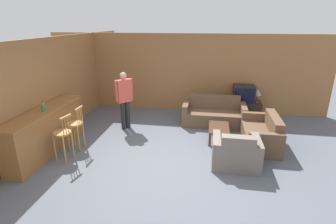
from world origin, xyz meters
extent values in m
plane|color=#565B66|center=(0.00, 0.00, 0.00)|extent=(24.00, 24.00, 0.00)
cube|color=#9E6B3D|center=(0.00, 3.72, 1.30)|extent=(9.40, 0.08, 2.60)
cube|color=#9E6B3D|center=(-3.16, 1.36, 1.30)|extent=(0.08, 8.72, 2.60)
cube|color=brown|center=(-2.83, 0.06, 0.50)|extent=(0.47, 2.55, 1.01)
cube|color=brown|center=(-2.83, 0.06, 1.03)|extent=(0.55, 2.61, 0.05)
cylinder|color=#B77F42|center=(-2.26, -0.22, 0.65)|extent=(0.45, 0.45, 0.04)
cylinder|color=#B77F42|center=(-2.36, -0.07, 0.32)|extent=(0.04, 0.04, 0.63)
cylinder|color=#B77F42|center=(-2.41, -0.33, 0.32)|extent=(0.04, 0.04, 0.63)
cylinder|color=#B77F42|center=(-2.10, -0.12, 0.32)|extent=(0.04, 0.04, 0.63)
cylinder|color=#B77F42|center=(-2.15, -0.38, 0.32)|extent=(0.04, 0.04, 0.63)
cylinder|color=#B77F42|center=(-2.07, -0.14, 0.85)|extent=(0.02, 0.02, 0.36)
cylinder|color=#B77F42|center=(-2.09, -0.22, 0.85)|extent=(0.02, 0.02, 0.36)
cylinder|color=#B77F42|center=(-2.10, -0.29, 0.85)|extent=(0.02, 0.02, 0.36)
cylinder|color=#B77F42|center=(-2.12, -0.37, 0.85)|extent=(0.02, 0.02, 0.36)
cube|color=#B77F42|center=(-2.10, -0.26, 1.05)|extent=(0.10, 0.32, 0.04)
cylinder|color=#B77F42|center=(-2.26, 0.33, 0.65)|extent=(0.38, 0.38, 0.04)
cylinder|color=#B77F42|center=(-2.39, 0.46, 0.32)|extent=(0.04, 0.04, 0.63)
cylinder|color=#B77F42|center=(-2.39, 0.20, 0.32)|extent=(0.04, 0.04, 0.63)
cylinder|color=#B77F42|center=(-2.12, 0.46, 0.32)|extent=(0.04, 0.04, 0.63)
cylinder|color=#B77F42|center=(-2.12, 0.20, 0.32)|extent=(0.04, 0.04, 0.63)
cylinder|color=#B77F42|center=(-2.09, 0.44, 0.85)|extent=(0.02, 0.02, 0.36)
cylinder|color=#B77F42|center=(-2.09, 0.37, 0.85)|extent=(0.02, 0.02, 0.36)
cylinder|color=#B77F42|center=(-2.09, 0.29, 0.85)|extent=(0.02, 0.02, 0.36)
cylinder|color=#B77F42|center=(-2.09, 0.21, 0.85)|extent=(0.02, 0.02, 0.36)
cube|color=#B77F42|center=(-2.09, 0.33, 1.05)|extent=(0.04, 0.32, 0.04)
cube|color=brown|center=(1.06, 2.48, 0.21)|extent=(1.53, 0.87, 0.41)
cube|color=brown|center=(1.06, 2.81, 0.62)|extent=(1.53, 0.22, 0.41)
cube|color=brown|center=(0.22, 2.48, 0.32)|extent=(0.16, 0.87, 0.64)
cube|color=brown|center=(1.91, 2.48, 0.32)|extent=(0.16, 0.87, 0.64)
cube|color=#70665B|center=(1.53, 0.17, 0.21)|extent=(0.68, 0.83, 0.41)
cube|color=#70665B|center=(1.53, -0.13, 0.61)|extent=(0.68, 0.22, 0.39)
cube|color=#70665B|center=(1.95, 0.17, 0.31)|extent=(0.16, 0.83, 0.63)
cube|color=#70665B|center=(1.11, 0.17, 0.31)|extent=(0.16, 0.83, 0.63)
cube|color=brown|center=(2.21, 1.26, 0.21)|extent=(0.80, 1.22, 0.41)
cube|color=brown|center=(2.50, 1.26, 0.60)|extent=(0.22, 1.22, 0.38)
cube|color=brown|center=(2.21, 1.95, 0.31)|extent=(0.80, 0.16, 0.62)
cube|color=brown|center=(2.21, 0.56, 0.31)|extent=(0.80, 0.16, 0.62)
cube|color=#472D1E|center=(1.19, 1.40, 0.35)|extent=(0.52, 0.89, 0.04)
cube|color=#472D1E|center=(0.97, 0.99, 0.16)|extent=(0.06, 0.06, 0.33)
cube|color=#472D1E|center=(1.41, 0.99, 0.16)|extent=(0.06, 0.06, 0.33)
cube|color=#472D1E|center=(0.97, 1.80, 0.16)|extent=(0.06, 0.06, 0.33)
cube|color=#472D1E|center=(1.41, 1.80, 0.16)|extent=(0.06, 0.06, 0.33)
cube|color=#2D2319|center=(1.97, 3.33, 0.25)|extent=(1.15, 0.52, 0.50)
cube|color=black|center=(1.97, 3.33, 0.77)|extent=(0.66, 0.52, 0.54)
cube|color=black|center=(1.97, 3.07, 0.77)|extent=(0.59, 0.01, 0.47)
cylinder|color=#2D7F3D|center=(-2.74, -0.04, 1.14)|extent=(0.08, 0.08, 0.16)
cone|color=#2D7F3D|center=(-2.74, -0.04, 1.26)|extent=(0.07, 0.07, 0.07)
cylinder|color=black|center=(-2.74, -0.04, 1.30)|extent=(0.03, 0.03, 0.02)
cylinder|color=brown|center=(2.40, 3.33, 0.52)|extent=(0.16, 0.16, 0.02)
cylinder|color=brown|center=(2.40, 3.33, 0.64)|extent=(0.03, 0.03, 0.22)
cone|color=tan|center=(2.40, 3.33, 0.84)|extent=(0.26, 0.26, 0.20)
cylinder|color=black|center=(-1.41, 1.80, 0.40)|extent=(0.13, 0.13, 0.81)
cylinder|color=black|center=(-1.51, 1.69, 0.40)|extent=(0.13, 0.13, 0.81)
cube|color=#CC4C3D|center=(-1.46, 1.75, 1.13)|extent=(0.41, 0.42, 0.64)
cylinder|color=#CC4C3D|center=(-1.30, 1.91, 1.15)|extent=(0.08, 0.08, 0.59)
cylinder|color=#CC4C3D|center=(-1.62, 1.58, 1.15)|extent=(0.08, 0.08, 0.59)
sphere|color=tan|center=(-1.46, 1.75, 1.56)|extent=(0.19, 0.19, 0.19)
camera|label=1|loc=(0.92, -5.05, 2.99)|focal=28.00mm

